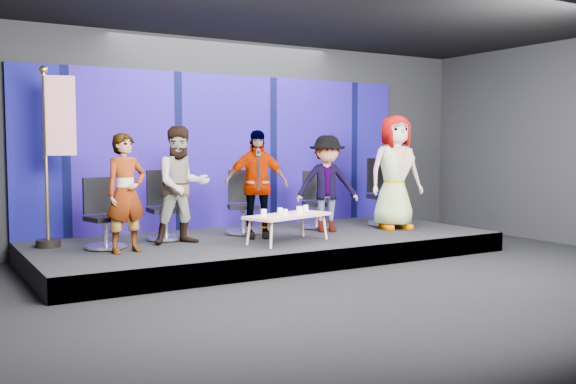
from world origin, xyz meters
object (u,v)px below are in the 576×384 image
Objects in this scene: coffee_table at (288,217)px; chair_a at (103,226)px; chair_c at (243,213)px; panelist_c at (256,184)px; panelist_b at (182,185)px; flag_stand at (55,152)px; chair_b at (165,217)px; panelist_d at (327,184)px; mug_c at (280,211)px; chair_e at (385,203)px; mug_b at (285,212)px; mug_a at (264,213)px; panelist_e at (395,172)px; panelist_a at (126,193)px; chair_d at (316,209)px; mug_d at (300,210)px; mug_e at (306,208)px.

chair_a is at bearing 162.41° from coffee_table.
panelist_c is at bearing -72.30° from chair_c.
panelist_b is 0.67× the size of flag_stand.
coffee_table is (0.16, -1.13, 0.04)m from chair_c.
chair_b is at bearing 10.29° from flag_stand.
panelist_d reaches higher than mug_c.
chair_e is at bearing 9.70° from flag_stand.
coffee_table is at bearing 43.15° from mug_b.
chair_e is 5.53m from flag_stand.
panelist_d is (1.31, 0.02, -0.04)m from panelist_c.
chair_c is 10.52× the size of mug_a.
panelist_e is (4.75, -0.42, 0.63)m from chair_a.
panelist_e reaches higher than coffee_table.
mug_a is (1.03, -1.19, 0.12)m from chair_b.
panelist_e is 1.33× the size of coffee_table.
chair_b reaches higher than mug_b.
panelist_a is 3.63m from chair_d.
panelist_b is 1.58m from coffee_table.
chair_b is at bearing 144.08° from mug_d.
panelist_c is at bearing 1.43° from flag_stand.
mug_a is at bearing -46.03° from chair_b.
mug_a is 1.04× the size of mug_e.
panelist_e is at bearing 10.16° from mug_d.
chair_d is 11.15× the size of mug_b.
panelist_c is 0.79m from coffee_table.
coffee_table is 13.20× the size of mug_d.
chair_b is at bearing 137.00° from mug_b.
mug_e is (0.26, 0.26, -0.01)m from mug_d.
chair_d is at bearing 20.02° from chair_c.
mug_a is at bearing -82.37° from chair_c.
panelist_a is 2.23m from mug_b.
chair_d is at bearing 99.37° from panelist_d.
chair_c is at bearing -175.95° from chair_e.
panelist_e is (1.17, -0.29, 0.17)m from panelist_d.
chair_b is 1.07× the size of chair_d.
panelist_b is 1.38m from chair_c.
chair_a reaches higher than mug_b.
chair_b is 11.96× the size of mug_b.
chair_a is at bearing -174.57° from panelist_e.
chair_a is 2.33m from panelist_c.
mug_c is (0.10, -0.54, -0.36)m from panelist_c.
mug_d is (1.63, -1.18, 0.12)m from chair_b.
panelist_e is at bearing 6.35° from mug_c.
chair_c is 0.86× the size of chair_e.
flag_stand is at bearing -162.92° from chair_c.
mug_d is at bearing 14.09° from mug_b.
flag_stand is at bearing -174.00° from chair_e.
mug_c is at bearing -153.27° from chair_e.
panelist_b reaches higher than mug_c.
mug_e is at bearing 27.44° from coffee_table.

